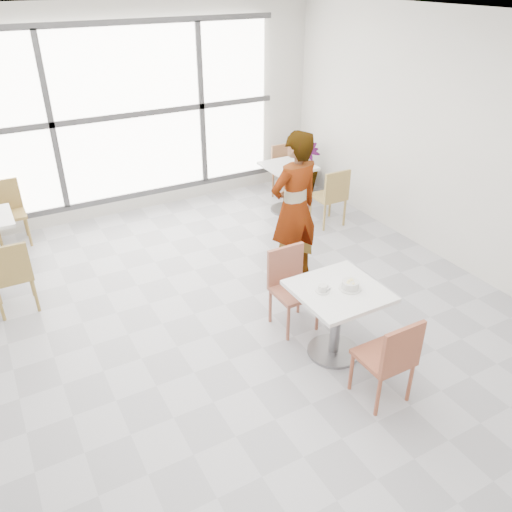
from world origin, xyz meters
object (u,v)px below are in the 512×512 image
bg_chair_left_near (11,273)px  bg_chair_right_near (332,194)px  person (294,208)px  coffee_cup (323,289)px  plant_right (305,167)px  bg_chair_left_far (7,208)px  chair_far (290,282)px  bg_table_right (288,181)px  bg_chair_right_far (286,168)px  main_table (337,309)px  chair_near (391,356)px  oatmeal_bowl (350,285)px

bg_chair_left_near → bg_chair_right_near: same height
person → coffee_cup: bearing=60.3°
plant_right → bg_chair_left_far: bearing=175.1°
chair_far → coffee_cup: chair_far is taller
bg_table_right → plant_right: size_ratio=0.89×
person → chair_far: bearing=48.5°
bg_chair_left_near → plant_right: (4.75, 1.45, -0.08)m
person → bg_chair_right_near: (1.26, 0.93, -0.42)m
plant_right → bg_chair_right_far: bearing=-168.7°
main_table → plant_right: (2.11, 3.71, -0.10)m
chair_far → person: (0.54, 0.79, 0.42)m
bg_chair_right_near → bg_chair_left_far: bearing=-22.6°
bg_chair_left_far → chair_near: bearing=-62.9°
chair_near → bg_chair_left_far: size_ratio=1.00×
bg_chair_right_near → plant_right: size_ratio=1.03×
chair_far → bg_chair_right_near: bearing=43.8°
bg_table_right → bg_chair_right_far: bearing=61.3°
chair_near → plant_right: (2.11, 4.46, -0.08)m
chair_far → oatmeal_bowl: size_ratio=4.14×
chair_near → bg_chair_right_far: 4.68m
bg_table_right → bg_chair_right_far: (0.26, 0.48, 0.01)m
chair_near → bg_chair_left_far: bearing=-62.9°
plant_right → chair_near: bearing=-115.3°
bg_table_right → coffee_cup: bearing=-116.9°
chair_near → oatmeal_bowl: size_ratio=4.14×
chair_near → plant_right: size_ratio=1.03×
person → oatmeal_bowl: bearing=70.2°
plant_right → chair_far: bearing=-126.1°
chair_far → main_table: bearing=-80.1°
main_table → chair_near: 0.75m
oatmeal_bowl → bg_chair_left_near: 3.59m
bg_table_right → plant_right: 0.90m
bg_table_right → bg_chair_left_near: bearing=-167.8°
main_table → bg_chair_left_far: size_ratio=0.92×
coffee_cup → oatmeal_bowl: bearing=-18.9°
bg_chair_right_far → main_table: bearing=-114.8°
oatmeal_bowl → bg_table_right: size_ratio=0.28×
main_table → bg_chair_left_far: bg_chair_left_far is taller
bg_chair_left_far → bg_chair_right_near: size_ratio=1.00×
chair_far → coffee_cup: (-0.04, -0.61, 0.28)m
chair_far → oatmeal_bowl: chair_far is taller
coffee_cup → bg_table_right: size_ratio=0.21×
main_table → bg_chair_right_near: 2.91m
bg_table_right → bg_chair_right_near: bearing=-70.7°
main_table → chair_far: chair_far is taller
bg_chair_left_far → plant_right: (4.59, -0.39, -0.08)m
main_table → chair_near: (0.01, -0.75, -0.02)m
bg_chair_left_far → bg_chair_right_near: bearing=-22.6°
oatmeal_bowl → bg_chair_right_near: size_ratio=0.24×
bg_chair_right_near → chair_near: bearing=61.7°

